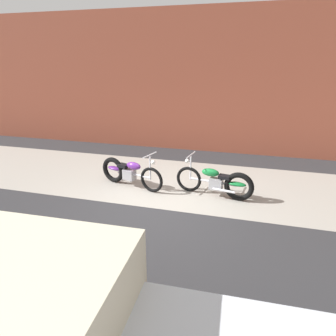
% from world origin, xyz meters
% --- Properties ---
extents(ground_plane, '(80.00, 80.00, 0.00)m').
position_xyz_m(ground_plane, '(0.00, 0.00, 0.00)').
color(ground_plane, '#2D2D30').
extents(sidewalk_slab, '(36.00, 3.50, 0.01)m').
position_xyz_m(sidewalk_slab, '(0.00, 1.75, 0.00)').
color(sidewalk_slab, '#9E998E').
rests_on(sidewalk_slab, ground).
extents(brick_building_wall, '(36.00, 0.50, 4.99)m').
position_xyz_m(brick_building_wall, '(0.00, 5.20, 2.50)').
color(brick_building_wall, brown).
rests_on(brick_building_wall, ground).
extents(motorcycle_purple, '(1.96, 0.79, 1.03)m').
position_xyz_m(motorcycle_purple, '(-1.07, 1.09, 0.40)').
color(motorcycle_purple, black).
rests_on(motorcycle_purple, ground).
extents(motorcycle_green, '(1.99, 0.67, 1.03)m').
position_xyz_m(motorcycle_green, '(1.42, 1.03, 0.40)').
color(motorcycle_green, black).
rests_on(motorcycle_green, ground).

